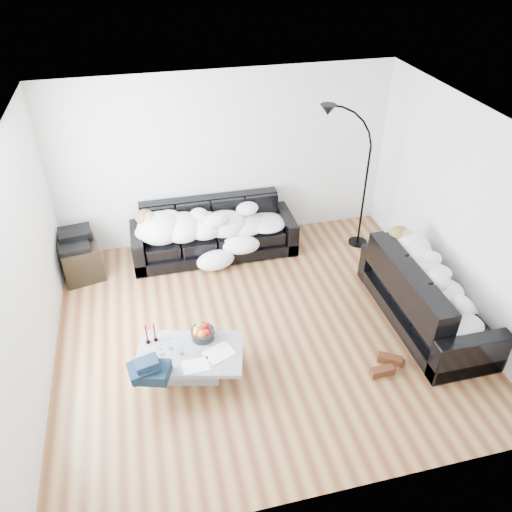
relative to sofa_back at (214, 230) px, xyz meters
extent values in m
plane|color=brown|center=(0.29, -1.79, -0.40)|extent=(5.00, 5.00, 0.00)
cube|color=silver|center=(0.29, 0.46, 0.90)|extent=(5.00, 0.02, 2.60)
cube|color=silver|center=(-2.21, -1.79, 0.90)|extent=(0.02, 4.50, 2.60)
cube|color=silver|center=(2.79, -1.79, 0.90)|extent=(0.02, 4.50, 2.60)
plane|color=white|center=(0.29, -1.79, 2.20)|extent=(5.00, 5.00, 0.00)
cube|color=black|center=(0.00, 0.00, 0.00)|extent=(2.42, 0.84, 0.79)
cube|color=black|center=(2.33, -2.11, 0.03)|extent=(0.89, 2.09, 0.84)
ellipsoid|color=#0E5C66|center=(2.27, -1.47, 0.32)|extent=(0.42, 0.38, 0.20)
cube|color=#939699|center=(-0.67, -2.32, -0.23)|extent=(1.29, 0.94, 0.34)
cylinder|color=white|center=(-0.49, -2.13, 0.03)|extent=(0.34, 0.34, 0.17)
cylinder|color=white|center=(-0.86, -2.23, 0.02)|extent=(0.07, 0.07, 0.15)
cylinder|color=white|center=(-0.97, -2.30, 0.02)|extent=(0.06, 0.06, 0.15)
cylinder|color=white|center=(-0.75, -2.33, 0.02)|extent=(0.08, 0.08, 0.15)
cylinder|color=maroon|center=(-1.10, -2.07, 0.08)|extent=(0.05, 0.05, 0.26)
cylinder|color=maroon|center=(-1.02, -2.06, 0.07)|extent=(0.05, 0.05, 0.25)
cube|color=silver|center=(-0.36, -2.42, -0.05)|extent=(0.38, 0.34, 0.01)
cube|color=silver|center=(-0.63, -2.54, -0.05)|extent=(0.29, 0.21, 0.01)
cube|color=black|center=(-1.95, -0.03, -0.14)|extent=(0.68, 0.85, 0.52)
cube|color=black|center=(-1.95, -0.03, 0.19)|extent=(0.48, 0.40, 0.13)
camera|label=1|loc=(-0.87, -6.26, 3.97)|focal=35.00mm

